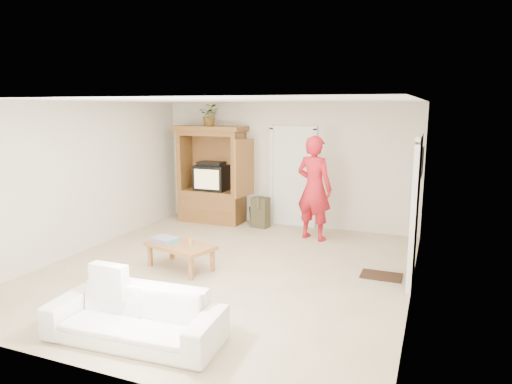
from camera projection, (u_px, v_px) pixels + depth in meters
floor at (226, 269)px, 7.15m from camera, size 6.00×6.00×0.00m
ceiling at (224, 101)px, 6.67m from camera, size 6.00×6.00×0.00m
wall_back at (286, 165)px, 9.65m from camera, size 5.50×0.00×5.50m
wall_front at (83, 242)px, 4.17m from camera, size 5.50×0.00×5.50m
wall_left at (82, 177)px, 7.91m from camera, size 0.00×6.00×6.00m
wall_right at (416, 202)px, 5.91m from camera, size 0.00×6.00×6.00m
armoire at (213, 181)px, 9.98m from camera, size 1.82×1.14×2.10m
door_back at (292, 178)px, 9.62m from camera, size 0.85×0.05×2.04m
doorway_right at (415, 213)px, 6.51m from camera, size 0.05×0.90×2.04m
framed_picture at (422, 162)px, 7.59m from camera, size 0.03×0.60×0.48m
doormat at (381, 276)px, 6.86m from camera, size 0.60×0.40×0.02m
plant at (210, 115)px, 9.70m from camera, size 0.47×0.43×0.46m
man at (314, 188)px, 8.61m from camera, size 0.83×0.66×1.99m
sofa at (135, 316)px, 4.95m from camera, size 1.97×0.87×0.56m
coffee_table at (180, 247)px, 7.12m from camera, size 1.20×0.88×0.40m
towel at (165, 240)px, 7.20m from camera, size 0.43×0.35×0.08m
candle at (190, 241)px, 7.09m from camera, size 0.08×0.08×0.10m
backpack_black at (258, 216)px, 9.85m from camera, size 0.34×0.24×0.38m
backpack_olive at (260, 212)px, 9.57m from camera, size 0.37×0.29×0.64m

